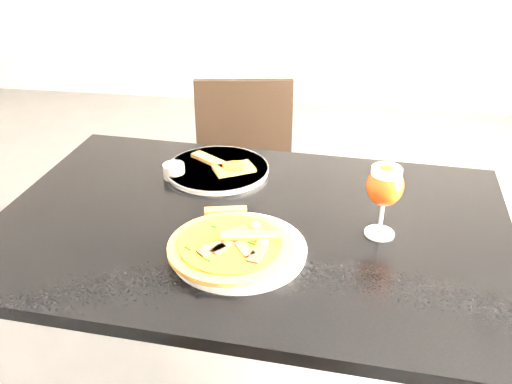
% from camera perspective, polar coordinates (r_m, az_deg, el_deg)
% --- Properties ---
extents(dining_table, '(1.25, 0.87, 0.75)m').
position_cam_1_polar(dining_table, '(1.39, -0.55, -6.06)').
color(dining_table, black).
rests_on(dining_table, ground).
extents(chair_far, '(0.44, 0.44, 0.82)m').
position_cam_1_polar(chair_far, '(2.13, -1.15, 0.75)').
color(chair_far, black).
rests_on(chair_far, ground).
extents(plate_main, '(0.35, 0.35, 0.02)m').
position_cam_1_polar(plate_main, '(1.23, -1.73, -5.82)').
color(plate_main, white).
rests_on(plate_main, dining_table).
extents(pizza, '(0.27, 0.27, 0.03)m').
position_cam_1_polar(pizza, '(1.21, -2.49, -5.35)').
color(pizza, olive).
rests_on(pizza, plate_main).
extents(plate_second, '(0.34, 0.34, 0.01)m').
position_cam_1_polar(plate_second, '(1.56, -3.87, 2.27)').
color(plate_second, white).
rests_on(plate_second, dining_table).
extents(crust_scraps, '(0.20, 0.15, 0.01)m').
position_cam_1_polar(crust_scraps, '(1.55, -3.03, 2.66)').
color(crust_scraps, olive).
rests_on(crust_scraps, plate_second).
extents(loose_crust, '(0.11, 0.05, 0.01)m').
position_cam_1_polar(loose_crust, '(1.38, -3.06, -1.81)').
color(loose_crust, olive).
rests_on(loose_crust, dining_table).
extents(sauce_cup, '(0.06, 0.06, 0.04)m').
position_cam_1_polar(sauce_cup, '(1.54, -8.21, 2.17)').
color(sauce_cup, beige).
rests_on(sauce_cup, dining_table).
extents(beer_glass, '(0.08, 0.08, 0.17)m').
position_cam_1_polar(beer_glass, '(1.26, 12.78, 0.56)').
color(beer_glass, '#B1B5BA').
rests_on(beer_glass, dining_table).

